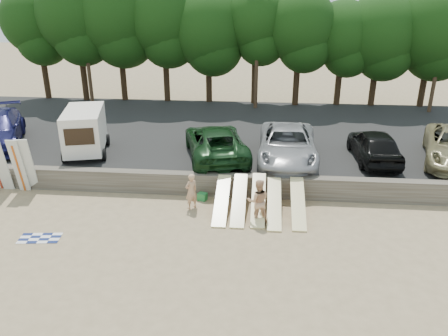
{
  "coord_description": "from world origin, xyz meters",
  "views": [
    {
      "loc": [
        2.58,
        -14.59,
        8.55
      ],
      "look_at": [
        0.95,
        3.0,
        1.3
      ],
      "focal_mm": 35.0,
      "sensor_mm": 36.0,
      "label": 1
    }
  ],
  "objects_px": {
    "car_1": "(216,142)",
    "beachgoer_b": "(258,201)",
    "car_2": "(287,145)",
    "beachgoer_a": "(191,191)",
    "car_3": "(374,145)",
    "cooler": "(202,197)",
    "box_trailer": "(85,129)"
  },
  "relations": [
    {
      "from": "car_3",
      "to": "beachgoer_b",
      "type": "distance_m",
      "value": 7.75
    },
    {
      "from": "beachgoer_b",
      "to": "car_2",
      "type": "bearing_deg",
      "value": -112.08
    },
    {
      "from": "car_3",
      "to": "cooler",
      "type": "bearing_deg",
      "value": 23.04
    },
    {
      "from": "car_3",
      "to": "car_1",
      "type": "bearing_deg",
      "value": 0.21
    },
    {
      "from": "box_trailer",
      "to": "car_1",
      "type": "xyz_separation_m",
      "value": [
        6.66,
        0.02,
        -0.47
      ]
    },
    {
      "from": "car_1",
      "to": "box_trailer",
      "type": "bearing_deg",
      "value": -14.27
    },
    {
      "from": "cooler",
      "to": "car_3",
      "type": "bearing_deg",
      "value": 43.55
    },
    {
      "from": "car_1",
      "to": "beachgoer_a",
      "type": "bearing_deg",
      "value": 68.05
    },
    {
      "from": "car_1",
      "to": "car_2",
      "type": "distance_m",
      "value": 3.54
    },
    {
      "from": "car_1",
      "to": "beachgoer_b",
      "type": "bearing_deg",
      "value": 99.16
    },
    {
      "from": "car_2",
      "to": "cooler",
      "type": "height_order",
      "value": "car_2"
    },
    {
      "from": "beachgoer_b",
      "to": "cooler",
      "type": "bearing_deg",
      "value": -41.79
    },
    {
      "from": "car_1",
      "to": "beachgoer_b",
      "type": "xyz_separation_m",
      "value": [
        2.23,
        -5.1,
        -0.62
      ]
    },
    {
      "from": "beachgoer_a",
      "to": "beachgoer_b",
      "type": "bearing_deg",
      "value": 119.93
    },
    {
      "from": "box_trailer",
      "to": "car_1",
      "type": "relative_size",
      "value": 0.67
    },
    {
      "from": "box_trailer",
      "to": "car_3",
      "type": "relative_size",
      "value": 0.84
    },
    {
      "from": "car_2",
      "to": "car_3",
      "type": "bearing_deg",
      "value": 6.85
    },
    {
      "from": "car_1",
      "to": "beachgoer_b",
      "type": "height_order",
      "value": "car_1"
    },
    {
      "from": "car_2",
      "to": "car_1",
      "type": "bearing_deg",
      "value": 179.42
    },
    {
      "from": "car_2",
      "to": "beachgoer_a",
      "type": "height_order",
      "value": "car_2"
    },
    {
      "from": "beachgoer_a",
      "to": "cooler",
      "type": "relative_size",
      "value": 4.1
    },
    {
      "from": "car_3",
      "to": "box_trailer",
      "type": "bearing_deg",
      "value": -0.71
    },
    {
      "from": "box_trailer",
      "to": "beachgoer_b",
      "type": "relative_size",
      "value": 2.2
    },
    {
      "from": "beachgoer_a",
      "to": "cooler",
      "type": "distance_m",
      "value": 1.06
    },
    {
      "from": "car_1",
      "to": "car_3",
      "type": "bearing_deg",
      "value": 167.71
    },
    {
      "from": "car_3",
      "to": "cooler",
      "type": "relative_size",
      "value": 12.29
    },
    {
      "from": "car_2",
      "to": "car_3",
      "type": "xyz_separation_m",
      "value": [
        4.23,
        0.41,
        -0.04
      ]
    },
    {
      "from": "cooler",
      "to": "beachgoer_b",
      "type": "bearing_deg",
      "value": -15.82
    },
    {
      "from": "box_trailer",
      "to": "car_2",
      "type": "xyz_separation_m",
      "value": [
        10.19,
        -0.1,
        -0.45
      ]
    },
    {
      "from": "car_1",
      "to": "cooler",
      "type": "bearing_deg",
      "value": 71.96
    },
    {
      "from": "box_trailer",
      "to": "beachgoer_a",
      "type": "relative_size",
      "value": 2.52
    },
    {
      "from": "cooler",
      "to": "car_1",
      "type": "bearing_deg",
      "value": 104.97
    }
  ]
}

